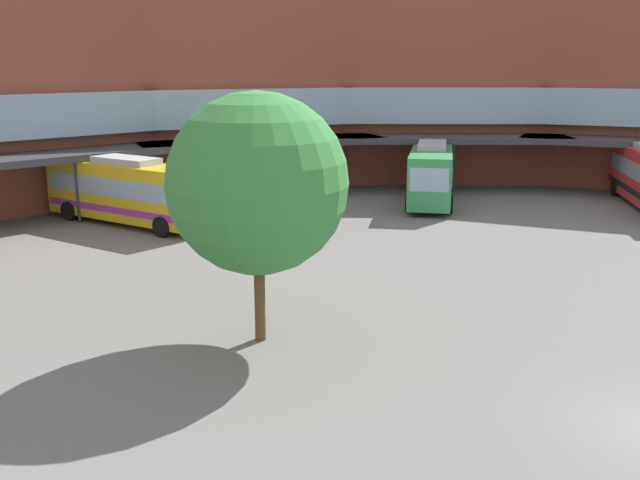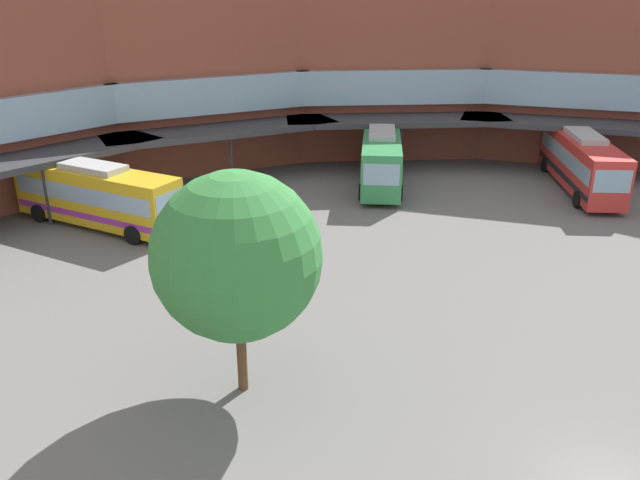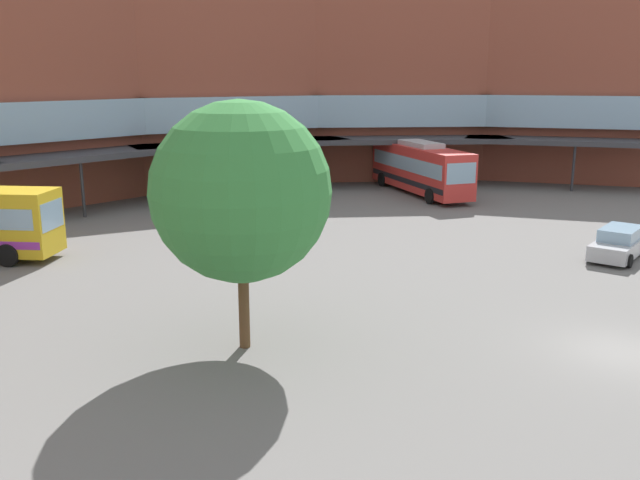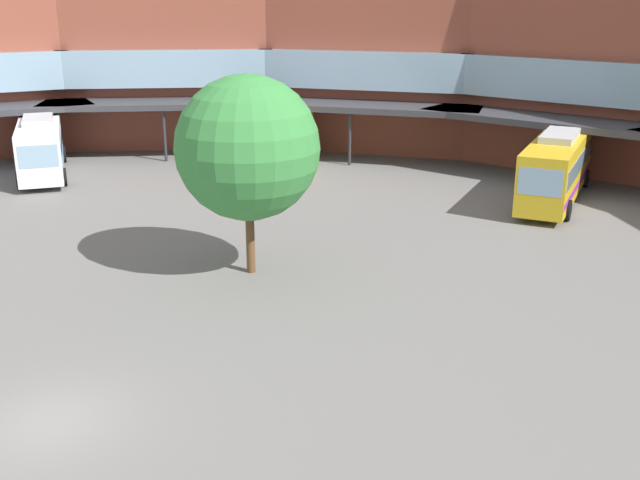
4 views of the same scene
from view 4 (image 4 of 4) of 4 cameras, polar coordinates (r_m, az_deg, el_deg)
name	(u,v)px [view 4 (image 4 of 4)]	position (r m, az deg, el deg)	size (l,w,h in m)	color
ground_plane	(50,422)	(22.72, -19.56, -12.72)	(129.65, 129.65, 0.00)	slate
station_building	(590,84)	(37.60, 19.55, 10.92)	(87.20, 44.17, 14.77)	brown
bus_0	(41,146)	(51.37, -20.19, 6.63)	(10.29, 6.22, 3.68)	white
bus_1	(557,166)	(44.26, 17.32, 5.29)	(6.82, 11.14, 3.84)	gold
bus_3	(279,141)	(49.65, -3.07, 7.44)	(9.83, 11.05, 3.82)	gold
plaza_tree	(248,148)	(30.62, -5.45, 6.87)	(5.83, 5.83, 8.19)	brown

